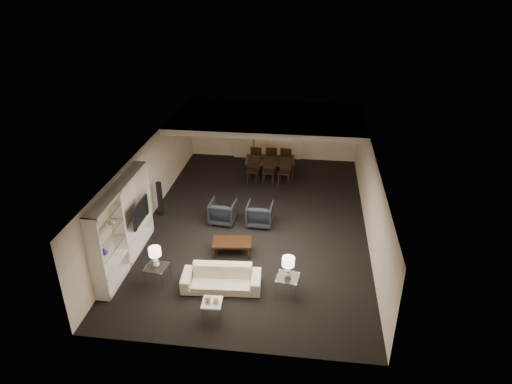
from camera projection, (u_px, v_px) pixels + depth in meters
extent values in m
plane|color=black|center=(256.00, 222.00, 14.81)|extent=(11.00, 11.00, 0.00)
cube|color=silver|center=(256.00, 150.00, 13.67)|extent=(7.00, 11.00, 0.02)
cube|color=beige|center=(273.00, 130.00, 19.11)|extent=(7.00, 0.02, 2.50)
cube|color=beige|center=(222.00, 305.00, 9.38)|extent=(7.00, 0.02, 2.50)
cube|color=beige|center=(148.00, 182.00, 14.63)|extent=(0.02, 11.00, 2.50)
cube|color=beige|center=(370.00, 194.00, 13.85)|extent=(0.02, 11.00, 2.50)
cube|color=silver|center=(268.00, 118.00, 16.82)|extent=(7.00, 4.00, 0.20)
cube|color=beige|center=(251.00, 131.00, 19.16)|extent=(1.50, 0.12, 2.40)
cube|color=silver|center=(289.00, 135.00, 19.09)|extent=(0.90, 0.05, 2.10)
cube|color=#142D38|center=(323.00, 125.00, 18.70)|extent=(0.95, 0.04, 0.65)
cylinder|color=#D8591E|center=(276.00, 131.00, 17.00)|extent=(0.52, 0.52, 0.24)
imported|color=beige|center=(221.00, 279.00, 11.70)|extent=(2.07, 0.94, 0.59)
imported|color=black|center=(223.00, 212.00, 14.65)|extent=(0.87, 0.89, 0.75)
imported|color=black|center=(260.00, 214.00, 14.52)|extent=(0.83, 0.85, 0.75)
sphere|color=tan|center=(208.00, 299.00, 10.63)|extent=(0.15, 0.15, 0.15)
sphere|color=#E1D077|center=(216.00, 300.00, 10.61)|extent=(0.13, 0.13, 0.13)
imported|color=black|center=(137.00, 212.00, 13.21)|extent=(1.13, 0.15, 0.65)
imported|color=#262AA7|center=(104.00, 251.00, 11.29)|extent=(0.18, 0.18, 0.19)
imported|color=#B2973B|center=(111.00, 222.00, 11.60)|extent=(0.17, 0.17, 0.18)
cube|color=black|center=(160.00, 199.00, 14.98)|extent=(0.17, 0.17, 1.20)
imported|color=black|center=(270.00, 168.00, 17.85)|extent=(2.01, 1.22, 0.68)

